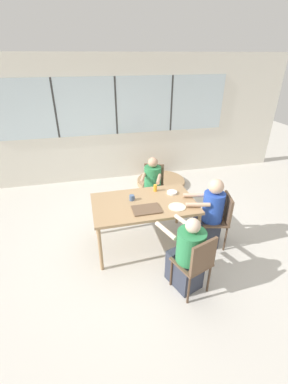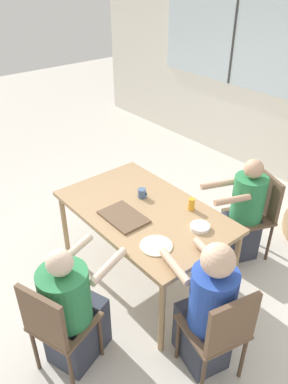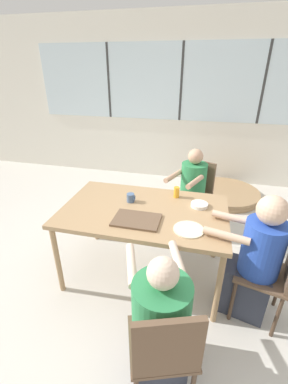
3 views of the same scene
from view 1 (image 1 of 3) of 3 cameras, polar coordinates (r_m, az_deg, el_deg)
ground_plane at (r=4.32m, az=0.00°, el=-11.25°), size 16.00×16.00×0.00m
wall_back_with_windows at (r=6.14m, az=-6.15°, el=15.68°), size 8.40×0.08×2.80m
dining_table at (r=3.91m, az=0.00°, el=-3.14°), size 1.55×0.96×0.78m
chair_for_woman_green_shirt at (r=3.28m, az=11.71°, el=-14.87°), size 0.51×0.51×0.89m
chair_for_man_blue_shirt at (r=4.17m, az=16.58°, el=-5.11°), size 0.48×0.48×0.89m
chair_for_man_teal_shirt at (r=5.02m, az=2.08°, el=2.10°), size 0.52×0.52×0.89m
person_woman_green_shirt at (r=3.41m, az=9.55°, el=-14.05°), size 0.54×0.72×1.08m
person_man_blue_shirt at (r=4.13m, az=14.35°, el=-5.26°), size 0.63×0.44×1.16m
person_man_teal_shirt at (r=4.89m, az=1.83°, el=0.79°), size 0.51×0.65×1.10m
food_tray_dark at (r=3.69m, az=0.57°, el=-3.89°), size 0.40×0.28×0.02m
coffee_mug at (r=3.92m, az=-2.69°, el=-1.28°), size 0.08×0.08×0.09m
juice_glass at (r=4.17m, az=2.52°, el=0.91°), size 0.06×0.06×0.11m
bowl_white_shallow at (r=4.14m, az=6.24°, el=-0.10°), size 0.16×0.16×0.04m
plate_tortillas at (r=3.79m, az=7.36°, el=-3.30°), size 0.25×0.25×0.01m
folded_table_stack at (r=6.14m, az=3.77°, el=2.24°), size 1.12×1.12×0.12m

